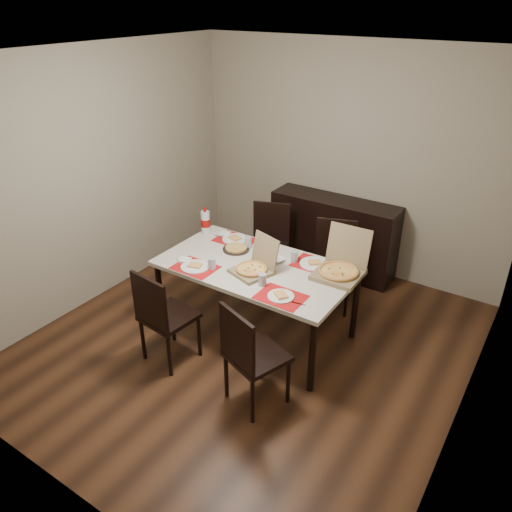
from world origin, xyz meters
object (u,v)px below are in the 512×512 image
Objects in this scene: sideboard at (333,235)px; dining_table at (256,272)px; chair_near_right at (250,353)px; soda_bottle at (206,222)px; dip_bowl at (277,260)px; chair_far_left at (269,241)px; chair_far_right at (333,260)px; pizza_box_center at (254,267)px; chair_near_left at (162,314)px.

dining_table is at bearing -92.04° from sideboard.
chair_near_right is 3.27× the size of soda_bottle.
sideboard is 11.82× the size of dip_bowl.
chair_near_right is at bearing -79.70° from sideboard.
dining_table is 1.94× the size of chair_far_left.
chair_near_right is 1.75m from chair_far_right.
pizza_box_center reaches higher than soda_bottle.
chair_near_left is 7.33× the size of dip_bowl.
dip_bowl is (0.13, 0.18, 0.08)m from dining_table.
dip_bowl is at bearing -7.87° from soda_bottle.
sideboard reaches higher than dining_table.
chair_near_left is (-0.44, -0.83, -0.17)m from dining_table.
chair_near_right is 1.00× the size of chair_far_left.
chair_far_left is at bearing 117.54° from chair_near_right.
sideboard is 1.60m from dining_table.
chair_near_right is 2.13× the size of pizza_box_center.
soda_bottle is at bearing -154.19° from chair_far_right.
chair_near_left is (-0.50, -2.41, 0.06)m from sideboard.
chair_near_right is at bearing -40.94° from soda_bottle.
chair_far_left is at bearing 126.46° from dip_bowl.
sideboard is 2.46m from chair_near_left.
sideboard is at bearing 78.38° from chair_near_left.
pizza_box_center reaches higher than dip_bowl.
dip_bowl reaches higher than dining_table.
sideboard is 0.82m from chair_far_left.
chair_near_left and chair_near_right have the same top height.
soda_bottle is (-0.96, 0.13, 0.10)m from dip_bowl.
sideboard is 2.47m from chair_near_right.
sideboard reaches higher than dip_bowl.
dining_table is 1.94× the size of chair_near_right.
chair_near_left reaches higher than dip_bowl.
pizza_box_center reaches higher than chair_far_right.
pizza_box_center reaches higher than chair_near_left.
dip_bowl is at bearing 60.68° from chair_near_left.
chair_far_left is (-0.42, 0.92, -0.17)m from dining_table.
sideboard is 1.61× the size of chair_near_left.
soda_bottle is at bearing 159.70° from dining_table.
sideboard is at bearing 87.96° from dining_table.
chair_near_right is 7.33× the size of dip_bowl.
dining_table is 1.94× the size of chair_near_left.
chair_near_left is 3.27× the size of soda_bottle.
chair_near_left is at bearing -117.93° from dining_table.
dining_table is 6.33× the size of soda_bottle.
chair_near_left is 0.92m from pizza_box_center.
pizza_box_center reaches higher than chair_near_right.
chair_far_right is 0.81m from dip_bowl.
dip_bowl is at bearing 76.57° from pizza_box_center.
soda_bottle is (-0.89, -1.27, 0.42)m from sideboard.
dip_bowl is (0.56, 1.00, 0.25)m from chair_near_left.
sideboard is at bearing 89.98° from pizza_box_center.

